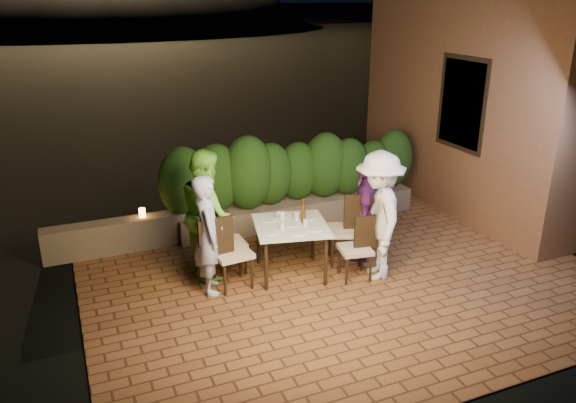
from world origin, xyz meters
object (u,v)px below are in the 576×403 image
bowl (281,215)px  diner_green (207,212)px  dining_table (291,249)px  chair_right_back (345,229)px  parapet_lamp (142,213)px  chair_right_front (355,248)px  beer_bottle (303,210)px  diner_purple (365,211)px  chair_left_back (229,242)px  diner_blue (208,235)px  diner_white (378,216)px  chair_left_front (232,251)px

bowl → diner_green: 1.04m
dining_table → chair_right_back: chair_right_back is taller
dining_table → parapet_lamp: size_ratio=6.99×
dining_table → chair_right_front: (0.76, -0.45, 0.08)m
chair_right_front → chair_right_back: bearing=-92.7°
beer_bottle → diner_green: diner_green is taller
chair_right_back → diner_purple: bearing=-157.5°
parapet_lamp → bowl: bearing=-38.6°
beer_bottle → diner_green: 1.32m
chair_left_back → diner_blue: (-0.40, -0.41, 0.34)m
chair_right_front → diner_green: diner_green is taller
diner_white → chair_left_back: bearing=-97.1°
dining_table → chair_right_back: size_ratio=0.94×
diner_green → diner_white: diner_white is taller
diner_white → diner_purple: bearing=-173.4°
dining_table → chair_left_front: size_ratio=0.96×
dining_table → diner_green: 1.26m
chair_right_back → chair_left_back: bearing=8.6°
diner_green → diner_purple: diner_green is taller
beer_bottle → chair_left_front: size_ratio=0.33×
diner_blue → diner_purple: bearing=-79.4°
chair_right_front → diner_blue: (-1.93, 0.44, 0.35)m
beer_bottle → chair_right_front: beer_bottle is taller
bowl → dining_table: bearing=-87.7°
bowl → chair_right_back: chair_right_back is taller
diner_blue → chair_left_front: bearing=-83.1°
chair_left_front → diner_purple: size_ratio=0.69×
chair_right_back → diner_purple: 0.39m
diner_green → diner_purple: 2.28m
chair_right_front → diner_green: bearing=-18.9°
beer_bottle → diner_white: bearing=-31.6°
chair_right_front → diner_blue: 2.01m
chair_right_front → chair_right_back: 0.52m
parapet_lamp → diner_blue: bearing=-71.2°
dining_table → beer_bottle: beer_bottle is taller
dining_table → chair_left_back: size_ratio=1.07×
diner_green → parapet_lamp: diner_green is taller
beer_bottle → parapet_lamp: beer_bottle is taller
chair_right_back → dining_table: bearing=23.9°
chair_right_back → diner_blue: size_ratio=0.65×
chair_right_front → parapet_lamp: size_ratio=6.46×
beer_bottle → parapet_lamp: (-1.94, 1.68, -0.35)m
chair_right_back → diner_white: 0.70m
beer_bottle → diner_white: (0.87, -0.54, -0.02)m
chair_left_back → diner_purple: 2.01m
diner_blue → chair_right_back: bearing=-79.4°
bowl → diner_blue: (-1.15, -0.33, 0.03)m
chair_right_front → chair_left_back: bearing=-19.4°
beer_bottle → diner_green: size_ratio=0.19×
chair_left_front → chair_left_back: size_ratio=1.12×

